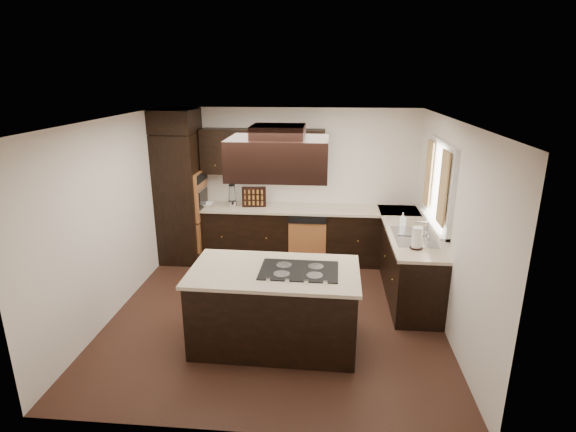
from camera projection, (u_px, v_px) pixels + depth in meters
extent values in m
cube|color=#502F20|center=(276.00, 313.00, 5.94)|extent=(4.20, 4.20, 0.02)
cube|color=silver|center=(275.00, 119.00, 5.18)|extent=(4.20, 4.20, 0.02)
cube|color=white|center=(290.00, 183.00, 7.56)|extent=(4.20, 0.02, 2.50)
cube|color=white|center=(245.00, 306.00, 3.55)|extent=(4.20, 0.02, 2.50)
cube|color=white|center=(112.00, 218.00, 5.74)|extent=(0.02, 4.20, 2.50)
cube|color=white|center=(450.00, 228.00, 5.38)|extent=(0.02, 4.20, 2.50)
cube|color=black|center=(181.00, 198.00, 7.38)|extent=(0.65, 0.75, 2.12)
cube|color=#B36B39|center=(201.00, 195.00, 7.34)|extent=(0.05, 0.62, 0.78)
cube|color=black|center=(291.00, 235.00, 7.51)|extent=(2.93, 0.60, 0.88)
cube|color=black|center=(407.00, 260.00, 6.50)|extent=(0.60, 2.40, 0.88)
cube|color=beige|center=(290.00, 209.00, 7.35)|extent=(2.93, 0.63, 0.04)
cube|color=beige|center=(408.00, 230.00, 6.36)|extent=(0.63, 2.40, 0.04)
cube|color=black|center=(263.00, 152.00, 7.26)|extent=(2.00, 0.34, 0.72)
cube|color=#B36B39|center=(307.00, 244.00, 7.21)|extent=(0.60, 0.05, 0.72)
cube|color=white|center=(440.00, 184.00, 5.78)|extent=(0.06, 1.32, 1.12)
cube|color=white|center=(442.00, 184.00, 5.78)|extent=(0.00, 1.20, 1.00)
cube|color=beige|center=(443.00, 188.00, 5.37)|extent=(0.02, 0.34, 0.90)
cube|color=beige|center=(428.00, 174.00, 6.17)|extent=(0.02, 0.34, 0.90)
cube|color=silver|center=(414.00, 237.00, 6.02)|extent=(0.52, 0.84, 0.01)
cube|color=black|center=(275.00, 308.00, 5.15)|extent=(1.85, 1.03, 0.88)
cube|color=beige|center=(274.00, 271.00, 5.01)|extent=(1.91, 1.10, 0.04)
cube|color=black|center=(299.00, 270.00, 4.98)|extent=(0.87, 0.59, 0.01)
cube|color=black|center=(278.00, 158.00, 4.75)|extent=(1.05, 0.72, 0.42)
cube|color=black|center=(278.00, 131.00, 4.67)|extent=(0.55, 0.50, 0.13)
cylinder|color=silver|center=(233.00, 204.00, 7.36)|extent=(0.15, 0.15, 0.10)
cone|color=silver|center=(232.00, 194.00, 7.31)|extent=(0.13, 0.13, 0.26)
cube|color=black|center=(254.00, 197.00, 7.37)|extent=(0.40, 0.15, 0.33)
imported|color=white|center=(207.00, 205.00, 7.41)|extent=(0.27, 0.27, 0.06)
imported|color=white|center=(403.00, 219.00, 6.44)|extent=(0.09, 0.09, 0.20)
cylinder|color=white|center=(417.00, 238.00, 5.58)|extent=(0.17, 0.17, 0.28)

